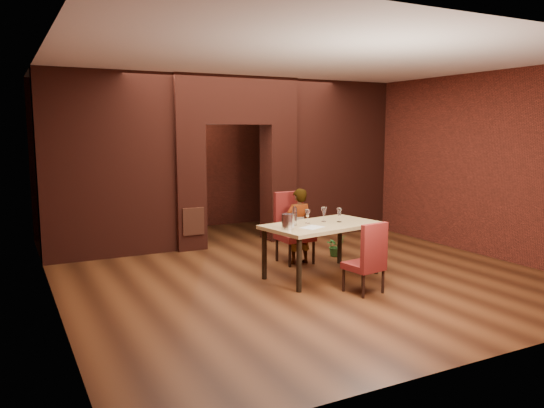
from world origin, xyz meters
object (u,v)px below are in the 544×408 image
(potted_plant, at_px, (335,246))
(water_bottle, at_px, (295,216))
(wine_bucket, at_px, (288,221))
(chair_far, at_px, (295,228))
(chair_near, at_px, (364,257))
(wine_glass_c, at_px, (339,215))
(dining_table, at_px, (321,250))
(person_seated, at_px, (299,226))
(wine_glass_b, at_px, (324,214))
(wine_glass_a, at_px, (307,216))

(potted_plant, bearing_deg, water_bottle, -146.40)
(wine_bucket, bearing_deg, chair_far, 55.40)
(chair_near, height_order, wine_glass_c, wine_glass_c)
(dining_table, distance_m, chair_near, 0.95)
(person_seated, bearing_deg, chair_far, -68.46)
(dining_table, height_order, person_seated, person_seated)
(wine_glass_b, bearing_deg, chair_far, 94.56)
(wine_glass_c, bearing_deg, wine_bucket, -171.59)
(dining_table, bearing_deg, water_bottle, 159.53)
(wine_bucket, bearing_deg, water_bottle, 43.01)
(dining_table, xyz_separation_m, wine_bucket, (-0.66, -0.14, 0.51))
(water_bottle, bearing_deg, person_seated, 55.99)
(person_seated, relative_size, potted_plant, 3.38)
(person_seated, relative_size, wine_glass_c, 5.82)
(wine_glass_b, xyz_separation_m, water_bottle, (-0.55, -0.06, 0.03))
(chair_near, distance_m, water_bottle, 1.22)
(wine_bucket, bearing_deg, wine_glass_c, 8.41)
(dining_table, height_order, wine_glass_a, wine_glass_a)
(wine_glass_b, bearing_deg, water_bottle, -173.86)
(chair_near, relative_size, wine_bucket, 4.52)
(wine_glass_b, bearing_deg, wine_glass_c, -35.62)
(wine_glass_b, height_order, potted_plant, wine_glass_b)
(chair_near, bearing_deg, wine_bucket, -55.97)
(dining_table, distance_m, wine_glass_b, 0.55)
(chair_far, xyz_separation_m, wine_glass_a, (-0.24, -0.78, 0.33))
(dining_table, relative_size, potted_plant, 4.66)
(water_bottle, bearing_deg, wine_glass_c, -6.00)
(wine_glass_c, distance_m, potted_plant, 1.36)
(potted_plant, bearing_deg, chair_far, -175.72)
(dining_table, bearing_deg, chair_near, -95.27)
(chair_near, relative_size, potted_plant, 2.65)
(dining_table, relative_size, wine_glass_a, 8.25)
(person_seated, height_order, wine_glass_a, person_seated)
(chair_near, relative_size, water_bottle, 3.51)
(person_seated, bearing_deg, wine_glass_c, 109.31)
(dining_table, bearing_deg, wine_glass_a, 134.14)
(dining_table, xyz_separation_m, potted_plant, (0.92, 0.97, -0.22))
(dining_table, bearing_deg, chair_far, 76.19)
(person_seated, height_order, wine_glass_b, person_seated)
(chair_near, xyz_separation_m, wine_glass_c, (0.24, 0.94, 0.43))
(dining_table, bearing_deg, potted_plant, 36.76)
(chair_near, xyz_separation_m, wine_glass_b, (0.05, 1.08, 0.43))
(wine_glass_c, xyz_separation_m, potted_plant, (0.60, 0.97, -0.73))
(wine_glass_c, xyz_separation_m, water_bottle, (-0.74, 0.08, 0.03))
(dining_table, xyz_separation_m, person_seated, (0.09, 0.84, 0.22))
(person_seated, bearing_deg, wine_glass_a, 73.75)
(wine_glass_c, relative_size, potted_plant, 0.58)
(person_seated, xyz_separation_m, wine_glass_b, (0.04, -0.70, 0.29))
(chair_near, height_order, person_seated, person_seated)
(chair_near, relative_size, wine_glass_b, 4.40)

